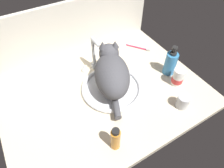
% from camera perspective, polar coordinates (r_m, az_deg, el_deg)
% --- Properties ---
extents(countertop, '(1.05, 0.77, 0.03)m').
position_cam_1_polar(countertop, '(1.05, -2.25, -3.01)').
color(countertop, beige).
rests_on(countertop, ground).
extents(backsplash_wall, '(1.05, 0.02, 0.36)m').
position_cam_1_polar(backsplash_wall, '(1.22, -12.00, 14.79)').
color(backsplash_wall, silver).
rests_on(backsplash_wall, ground).
extents(sink_basin, '(0.33, 0.33, 0.02)m').
position_cam_1_polar(sink_basin, '(1.04, 0.00, -1.10)').
color(sink_basin, white).
rests_on(sink_basin, countertop).
extents(faucet, '(0.17, 0.09, 0.21)m').
position_cam_1_polar(faucet, '(1.12, -5.16, 7.78)').
color(faucet, silver).
rests_on(faucet, countertop).
extents(cat, '(0.27, 0.37, 0.20)m').
position_cam_1_polar(cat, '(0.98, -0.16, 3.68)').
color(cat, '#4C4C51').
rests_on(cat, sink_basin).
extents(pill_bottle, '(0.06, 0.06, 0.10)m').
position_cam_1_polar(pill_bottle, '(1.10, 18.77, 1.81)').
color(pill_bottle, white).
rests_on(pill_bottle, countertop).
extents(soap_pump_bottle, '(0.07, 0.07, 0.18)m').
position_cam_1_polar(soap_pump_bottle, '(1.14, 16.78, 5.89)').
color(soap_pump_bottle, teal).
rests_on(soap_pump_bottle, countertop).
extents(amber_bottle, '(0.04, 0.04, 0.13)m').
position_cam_1_polar(amber_bottle, '(0.82, 1.02, -15.79)').
color(amber_bottle, '#C67A23').
rests_on(amber_bottle, countertop).
extents(metal_jar, '(0.06, 0.06, 0.07)m').
position_cam_1_polar(metal_jar, '(1.01, 20.05, -4.87)').
color(metal_jar, '#B2B5BA').
rests_on(metal_jar, countertop).
extents(toothbrush, '(0.11, 0.14, 0.02)m').
position_cam_1_polar(toothbrush, '(1.32, 7.82, 10.56)').
color(toothbrush, '#D83359').
rests_on(toothbrush, countertop).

